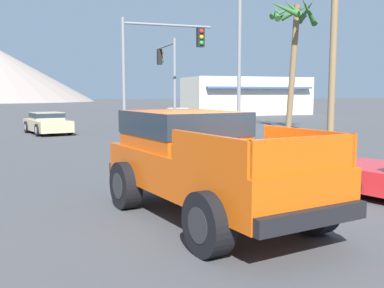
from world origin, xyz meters
The scene contains 10 objects.
ground_plane centered at (0.00, 0.00, 0.00)m, with size 320.00×320.00×0.00m, color #424244.
orange_pickup_truck centered at (-0.46, -0.19, 1.09)m, with size 3.08×5.45×1.93m.
parked_car_silver centered at (6.75, 24.47, 0.60)m, with size 2.99×4.49×1.16m.
parked_car_tan centered at (-2.77, 18.48, 0.62)m, with size 2.65×4.32×1.20m.
traffic_light_main centered at (3.69, 16.59, 3.61)m, with size 0.38×3.57×5.15m.
traffic_light_crosswalk centered at (2.12, 12.56, 3.98)m, with size 4.29×0.38×5.65m.
street_lamp_post centered at (3.68, 7.11, 5.35)m, with size 0.90×0.24×9.10m.
palm_tree_tall centered at (11.35, 12.10, 6.90)m, with size 2.77×2.84×9.27m.
palm_tree_leaning centered at (11.15, 15.76, 5.85)m, with size 2.98×2.98×7.78m.
storefront_building centered at (18.02, 36.19, 1.96)m, with size 12.86×6.96×3.92m.
Camera 1 is at (-3.29, -7.87, 2.28)m, focal length 42.00 mm.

